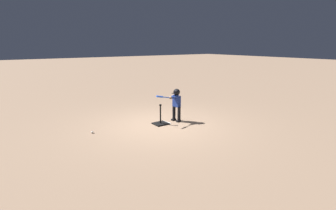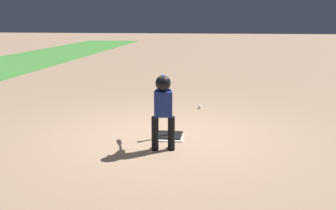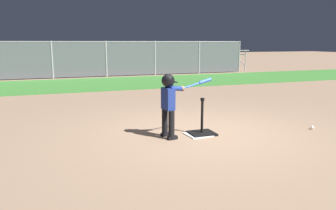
# 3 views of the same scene
# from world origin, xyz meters

# --- Properties ---
(ground_plane) EXTENTS (90.00, 90.00, 0.00)m
(ground_plane) POSITION_xyz_m (0.00, 0.00, 0.00)
(ground_plane) COLOR #93755B
(grass_outfield_strip) EXTENTS (56.00, 4.49, 0.02)m
(grass_outfield_strip) POSITION_xyz_m (0.00, 8.33, 0.01)
(grass_outfield_strip) COLOR #3D7F33
(grass_outfield_strip) RESTS_ON ground_plane
(backstop_fence) EXTENTS (15.47, 0.08, 1.79)m
(backstop_fence) POSITION_xyz_m (0.00, 11.12, 0.94)
(backstop_fence) COLOR #9E9EA3
(backstop_fence) RESTS_ON ground_plane
(home_plate) EXTENTS (0.47, 0.47, 0.02)m
(home_plate) POSITION_xyz_m (-0.15, -0.10, 0.01)
(home_plate) COLOR white
(home_plate) RESTS_ON ground_plane
(batting_tee) EXTENTS (0.48, 0.43, 0.70)m
(batting_tee) POSITION_xyz_m (-0.06, -0.09, 0.09)
(batting_tee) COLOR black
(batting_tee) RESTS_ON ground_plane
(batter_child) EXTENTS (1.04, 0.38, 1.17)m
(batter_child) POSITION_xyz_m (-0.71, -0.07, 0.74)
(batter_child) COLOR black
(batter_child) RESTS_ON ground_plane
(baseball) EXTENTS (0.07, 0.07, 0.07)m
(baseball) POSITION_xyz_m (2.18, -0.50, 0.04)
(baseball) COLOR white
(baseball) RESTS_ON ground_plane
(bleachers_left_center) EXTENTS (2.98, 2.48, 1.32)m
(bleachers_left_center) POSITION_xyz_m (-0.13, 12.34, 0.64)
(bleachers_left_center) COLOR #ADAFB7
(bleachers_left_center) RESTS_ON ground_plane
(bleachers_right_center) EXTENTS (4.05, 2.62, 1.29)m
(bleachers_right_center) POSITION_xyz_m (6.59, 12.66, 0.63)
(bleachers_right_center) COLOR #ADAFB7
(bleachers_right_center) RESTS_ON ground_plane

